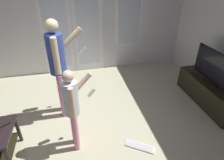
{
  "coord_description": "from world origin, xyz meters",
  "views": [
    {
      "loc": [
        0.22,
        -2.17,
        2.3
      ],
      "look_at": [
        0.76,
        0.22,
        0.86
      ],
      "focal_mm": 30.54,
      "sensor_mm": 36.0,
      "label": 1
    }
  ],
  "objects_px": {
    "person_adult": "(58,62)",
    "person_child": "(72,105)",
    "tv_remote_black": "(4,125)",
    "tv_stand": "(208,92)",
    "loose_keyboard": "(140,146)",
    "flat_screen_tv": "(215,68)"
  },
  "relations": [
    {
      "from": "person_adult",
      "to": "loose_keyboard",
      "type": "height_order",
      "value": "person_adult"
    },
    {
      "from": "tv_stand",
      "to": "person_adult",
      "type": "xyz_separation_m",
      "value": [
        -2.72,
        0.31,
        0.79
      ]
    },
    {
      "from": "loose_keyboard",
      "to": "flat_screen_tv",
      "type": "bearing_deg",
      "value": 25.03
    },
    {
      "from": "person_adult",
      "to": "person_child",
      "type": "height_order",
      "value": "person_adult"
    },
    {
      "from": "person_child",
      "to": "loose_keyboard",
      "type": "distance_m",
      "value": 1.2
    },
    {
      "from": "person_adult",
      "to": "person_child",
      "type": "distance_m",
      "value": 0.88
    },
    {
      "from": "person_adult",
      "to": "loose_keyboard",
      "type": "bearing_deg",
      "value": -45.17
    },
    {
      "from": "person_child",
      "to": "loose_keyboard",
      "type": "xyz_separation_m",
      "value": [
        0.91,
        -0.25,
        -0.75
      ]
    },
    {
      "from": "flat_screen_tv",
      "to": "tv_stand",
      "type": "bearing_deg",
      "value": -65.64
    },
    {
      "from": "tv_remote_black",
      "to": "person_child",
      "type": "bearing_deg",
      "value": -40.29
    },
    {
      "from": "person_adult",
      "to": "tv_remote_black",
      "type": "xyz_separation_m",
      "value": [
        -0.76,
        -0.73,
        -0.51
      ]
    },
    {
      "from": "flat_screen_tv",
      "to": "person_child",
      "type": "bearing_deg",
      "value": -168.46
    },
    {
      "from": "tv_stand",
      "to": "flat_screen_tv",
      "type": "height_order",
      "value": "flat_screen_tv"
    },
    {
      "from": "loose_keyboard",
      "to": "tv_remote_black",
      "type": "relative_size",
      "value": 2.58
    },
    {
      "from": "tv_remote_black",
      "to": "flat_screen_tv",
      "type": "bearing_deg",
      "value": -27.35
    },
    {
      "from": "flat_screen_tv",
      "to": "person_adult",
      "type": "bearing_deg",
      "value": 173.67
    },
    {
      "from": "person_child",
      "to": "loose_keyboard",
      "type": "relative_size",
      "value": 2.88
    },
    {
      "from": "person_adult",
      "to": "tv_remote_black",
      "type": "bearing_deg",
      "value": -136.4
    },
    {
      "from": "tv_stand",
      "to": "loose_keyboard",
      "type": "distance_m",
      "value": 1.84
    },
    {
      "from": "flat_screen_tv",
      "to": "person_child",
      "type": "xyz_separation_m",
      "value": [
        -2.56,
        -0.52,
        -0.0
      ]
    },
    {
      "from": "person_adult",
      "to": "loose_keyboard",
      "type": "xyz_separation_m",
      "value": [
        1.07,
        -1.07,
        -1.0
      ]
    },
    {
      "from": "flat_screen_tv",
      "to": "person_adult",
      "type": "xyz_separation_m",
      "value": [
        -2.72,
        0.3,
        0.26
      ]
    }
  ]
}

